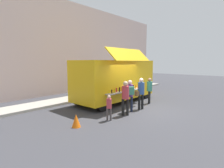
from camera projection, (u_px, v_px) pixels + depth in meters
name	position (u px, v px, depth m)	size (l,w,h in m)	color
ground_plane	(140.00, 109.00, 10.06)	(60.00, 60.00, 0.00)	#38383D
curb_strip	(40.00, 105.00, 10.66)	(28.00, 1.60, 0.15)	#9E998E
building_behind	(25.00, 46.00, 13.49)	(32.00, 2.40, 7.72)	beige
food_truck_main	(116.00, 79.00, 11.77)	(5.96, 3.11, 3.45)	#EAB213
traffic_cone_orange	(76.00, 121.00, 7.23)	(0.36, 0.36, 0.55)	orange
trash_bin	(123.00, 86.00, 16.32)	(0.60, 0.60, 0.90)	#2C613A
customer_front_ordering	(141.00, 91.00, 9.87)	(0.58, 0.36, 1.77)	black
customer_mid_with_backpack	(130.00, 93.00, 9.33)	(0.51, 0.54, 1.71)	#1C2439
customer_rear_waiting	(125.00, 95.00, 8.74)	(0.35, 0.35, 1.72)	black
customer_extra_browsing	(149.00, 88.00, 11.29)	(0.34, 0.34, 1.65)	black
child_near_queue	(109.00, 106.00, 8.01)	(0.24, 0.24, 1.17)	#4C4341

